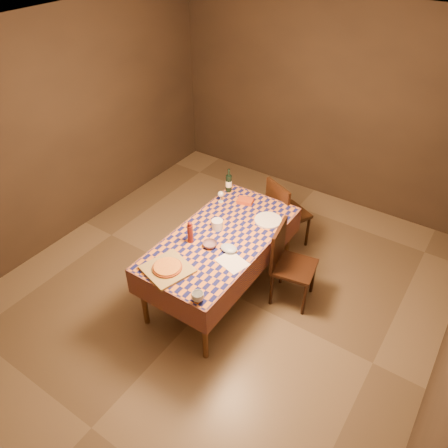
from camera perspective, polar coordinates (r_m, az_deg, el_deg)
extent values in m
plane|color=brown|center=(5.02, -0.32, -8.49)|extent=(5.00, 5.00, 0.00)
plane|color=white|center=(3.61, -0.48, 22.90)|extent=(5.00, 5.00, 0.00)
cube|color=#34271D|center=(6.16, 13.29, 14.94)|extent=(4.50, 0.10, 2.70)
cube|color=#34271D|center=(5.59, -20.20, 11.29)|extent=(0.10, 5.00, 2.70)
cylinder|color=brown|center=(4.49, -10.48, -9.36)|extent=(0.06, 0.06, 0.75)
cylinder|color=brown|center=(4.15, -2.52, -13.80)|extent=(0.06, 0.06, 0.75)
cylinder|color=brown|center=(5.46, 1.27, 1.08)|extent=(0.06, 0.06, 0.75)
cylinder|color=brown|center=(5.17, 8.35, -1.71)|extent=(0.06, 0.06, 0.75)
cube|color=brown|center=(4.52, -0.35, -1.93)|extent=(0.90, 1.80, 0.03)
cube|color=brown|center=(4.51, -0.36, -1.74)|extent=(0.92, 1.82, 0.02)
cube|color=brown|center=(4.09, -7.70, -9.98)|extent=(0.94, 0.01, 0.30)
cube|color=brown|center=(5.22, 5.32, 2.33)|extent=(0.94, 0.01, 0.30)
cube|color=brown|center=(4.82, -4.93, -1.07)|extent=(0.01, 1.84, 0.30)
cube|color=brown|center=(4.42, 4.66, -5.27)|extent=(0.01, 1.84, 0.30)
cube|color=#9C8349|center=(4.15, -7.39, -5.87)|extent=(0.50, 0.50, 0.03)
cylinder|color=#903A18|center=(4.13, -7.41, -5.67)|extent=(0.35, 0.35, 0.02)
cylinder|color=orange|center=(4.12, -7.43, -5.52)|extent=(0.32, 0.32, 0.01)
cylinder|color=#501412|center=(4.39, -4.43, -1.27)|extent=(0.06, 0.06, 0.20)
sphere|color=#501412|center=(4.31, -4.51, 0.01)|extent=(0.04, 0.04, 0.04)
imported|color=#674A57|center=(4.37, -1.87, -2.69)|extent=(0.15, 0.15, 0.05)
cylinder|color=silver|center=(5.01, -0.43, 2.95)|extent=(0.08, 0.08, 0.00)
cylinder|color=silver|center=(4.99, -0.43, 3.28)|extent=(0.01, 0.01, 0.07)
sphere|color=silver|center=(4.95, -0.43, 3.94)|extent=(0.07, 0.07, 0.07)
ellipsoid|color=#39060D|center=(4.96, -0.43, 3.86)|extent=(0.05, 0.05, 0.03)
cylinder|color=black|center=(5.14, 0.62, 5.32)|extent=(0.09, 0.09, 0.21)
cylinder|color=black|center=(5.07, 0.63, 6.73)|extent=(0.03, 0.03, 0.09)
cylinder|color=#EFEDCC|center=(5.14, 0.62, 5.32)|extent=(0.10, 0.10, 0.08)
cylinder|color=silver|center=(4.58, -0.89, -0.05)|extent=(0.15, 0.15, 0.10)
cube|color=#B33E17|center=(4.99, 2.79, 3.06)|extent=(0.20, 0.17, 0.04)
cylinder|color=white|center=(4.73, 5.78, 0.51)|extent=(0.37, 0.37, 0.02)
imported|color=silver|center=(3.83, -3.45, -9.46)|extent=(0.12, 0.12, 0.09)
cube|color=white|center=(4.20, 1.09, -4.99)|extent=(0.33, 0.28, 0.00)
ellipsoid|color=#98ABC3|center=(4.32, 0.62, -3.18)|extent=(0.22, 0.19, 0.05)
cube|color=black|center=(5.42, 8.46, 1.35)|extent=(0.56, 0.56, 0.04)
cube|color=black|center=(5.17, 6.97, 2.92)|extent=(0.40, 0.21, 0.46)
cylinder|color=black|center=(5.56, 10.84, -0.98)|extent=(0.04, 0.04, 0.43)
cylinder|color=black|center=(5.77, 8.56, 0.91)|extent=(0.04, 0.04, 0.43)
cylinder|color=black|center=(5.36, 7.91, -2.23)|extent=(0.04, 0.04, 0.43)
cylinder|color=black|center=(5.58, 5.66, -0.23)|extent=(0.04, 0.04, 0.43)
cube|color=black|center=(4.68, 9.21, -5.63)|extent=(0.49, 0.49, 0.04)
cube|color=black|center=(4.55, 7.11, -2.67)|extent=(0.11, 0.42, 0.46)
cylinder|color=black|center=(4.69, 10.44, -9.69)|extent=(0.04, 0.04, 0.43)
cylinder|color=black|center=(4.94, 11.54, -6.85)|extent=(0.04, 0.04, 0.43)
cylinder|color=black|center=(4.74, 6.22, -8.51)|extent=(0.04, 0.04, 0.43)
cylinder|color=black|center=(4.99, 7.55, -5.77)|extent=(0.04, 0.04, 0.43)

